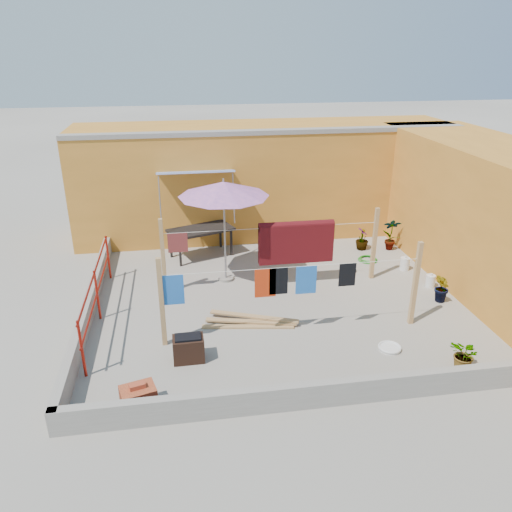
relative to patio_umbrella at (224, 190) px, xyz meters
name	(u,v)px	position (x,y,z in m)	size (l,w,h in m)	color
ground	(278,300)	(1.05, -1.27, -2.27)	(80.00, 80.00, 0.00)	#9E998E
wall_back	(264,179)	(1.55, 3.43, -0.66)	(11.00, 3.27, 3.21)	#C87F2C
wall_right	(503,221)	(6.25, -1.27, -0.67)	(2.40, 9.00, 3.20)	#C87F2C
parapet_front	(323,394)	(1.05, -4.85, -2.05)	(8.30, 0.16, 0.44)	gray
parapet_left	(89,306)	(-3.03, -1.27, -2.05)	(0.16, 7.30, 0.44)	gray
red_railing	(96,288)	(-2.80, -1.47, -1.55)	(0.05, 4.20, 1.10)	maroon
clothesline_rig	(292,248)	(1.47, -0.72, -1.24)	(5.09, 2.35, 1.80)	tan
patio_umbrella	(224,190)	(0.00, 0.00, 0.00)	(2.51, 2.51, 2.53)	gray
outdoor_table	(201,231)	(-0.50, 1.58, -1.55)	(1.88, 1.38, 0.79)	black
brick_stack	(139,398)	(-1.83, -4.47, -2.07)	(0.62, 0.52, 0.47)	#9C3A24
lumber_pile	(251,322)	(0.29, -2.20, -2.21)	(1.99, 0.87, 0.12)	tan
brazier	(189,348)	(-1.01, -3.26, -2.02)	(0.56, 0.38, 0.50)	black
white_basin	(390,348)	(2.74, -3.53, -2.23)	(0.44, 0.44, 0.08)	silver
water_jug_a	(430,281)	(4.75, -1.15, -2.12)	(0.22, 0.22, 0.34)	silver
water_jug_b	(405,264)	(4.57, -0.14, -2.10)	(0.24, 0.24, 0.37)	silver
green_hose	(368,259)	(3.86, 0.57, -2.23)	(0.52, 0.52, 0.08)	#1F7C1B
plant_back_a	(284,239)	(1.77, 1.46, -1.88)	(0.70, 0.61, 0.78)	#1F5E1B
plant_back_b	(362,239)	(3.97, 1.36, -1.96)	(0.35, 0.35, 0.63)	#1F5E1B
plant_right_a	(391,234)	(4.75, 1.22, -1.81)	(0.49, 0.33, 0.92)	#1F5E1B
plant_right_b	(442,288)	(4.61, -1.92, -1.93)	(0.38, 0.30, 0.68)	#1F5E1B
plant_right_c	(465,355)	(3.78, -4.31, -1.98)	(0.51, 0.45, 0.57)	#1F5E1B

